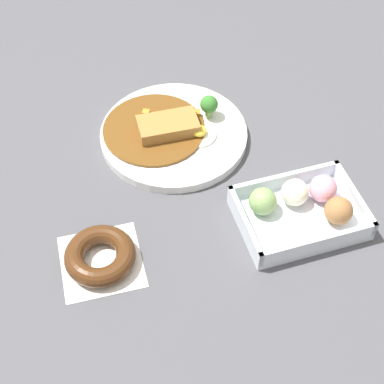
% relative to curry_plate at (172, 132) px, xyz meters
% --- Properties ---
extents(ground_plane, '(1.60, 1.60, 0.00)m').
position_rel_curry_plate_xyz_m(ground_plane, '(-0.01, 0.10, -0.01)').
color(ground_plane, '#4C4C51').
extents(curry_plate, '(0.28, 0.28, 0.07)m').
position_rel_curry_plate_xyz_m(curry_plate, '(0.00, 0.00, 0.00)').
color(curry_plate, white).
rests_on(curry_plate, ground_plane).
extents(donut_box, '(0.21, 0.15, 0.06)m').
position_rel_curry_plate_xyz_m(donut_box, '(-0.16, 0.25, 0.01)').
color(donut_box, silver).
rests_on(donut_box, ground_plane).
extents(chocolate_ring_donut, '(0.14, 0.14, 0.03)m').
position_rel_curry_plate_xyz_m(chocolate_ring_donut, '(0.19, 0.24, 0.00)').
color(chocolate_ring_donut, white).
rests_on(chocolate_ring_donut, ground_plane).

